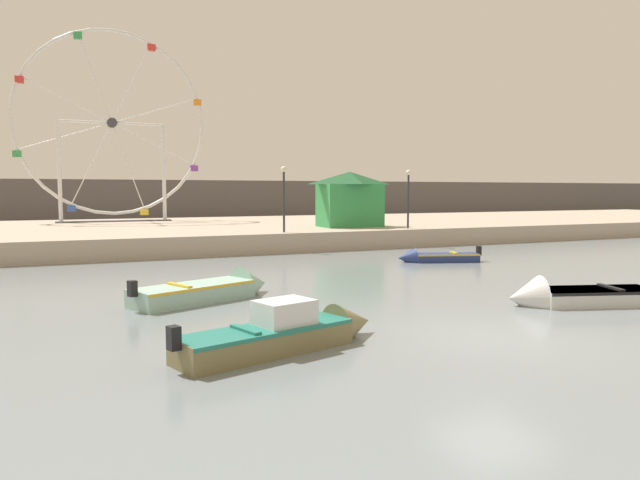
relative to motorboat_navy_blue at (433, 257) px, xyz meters
name	(u,v)px	position (x,y,z in m)	size (l,w,h in m)	color
ground_plane	(492,337)	(-7.11, -12.39, -0.22)	(240.00, 240.00, 0.00)	slate
quay_promenade	(201,232)	(-7.11, 16.86, 0.31)	(110.00, 21.27, 1.07)	tan
distant_town_skyline	(155,202)	(-7.11, 36.93, 1.98)	(140.00, 3.00, 4.40)	#564C47
motorboat_navy_blue	(433,257)	(0.00, 0.00, 0.00)	(3.96, 2.15, 1.01)	navy
motorboat_olive_wood	(292,331)	(-11.62, -11.40, 0.14)	(5.06, 2.35, 1.30)	olive
motorboat_pale_grey	(570,296)	(-2.49, -10.34, 0.03)	(4.66, 2.65, 1.30)	silver
motorboat_seafoam	(214,289)	(-11.72, -5.11, 0.07)	(4.85, 2.97, 1.25)	#93BCAD
ferris_wheel_white_frame	(112,126)	(-12.15, 22.96, 7.85)	(13.47, 1.20, 13.95)	silver
carnival_booth_green_kiosk	(350,198)	(0.85, 10.25, 2.65)	(4.20, 2.90, 3.47)	#33934C
promenade_lamp_near	(284,189)	(-4.73, 7.26, 3.23)	(0.32, 0.32, 3.60)	#2D2D33
promenade_lamp_far	(408,190)	(3.30, 7.31, 3.18)	(0.32, 0.32, 3.52)	#2D2D33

